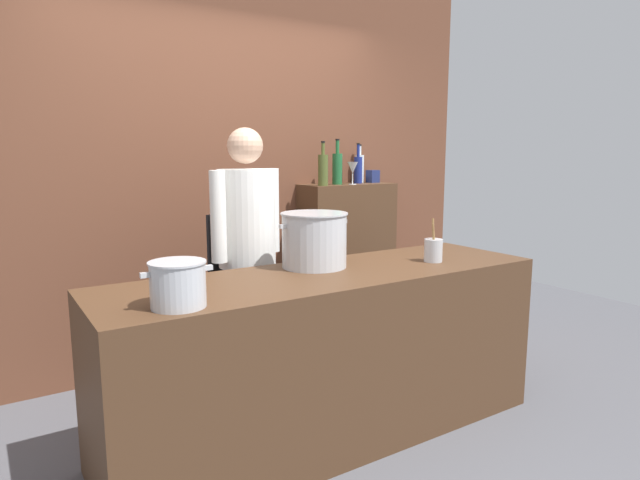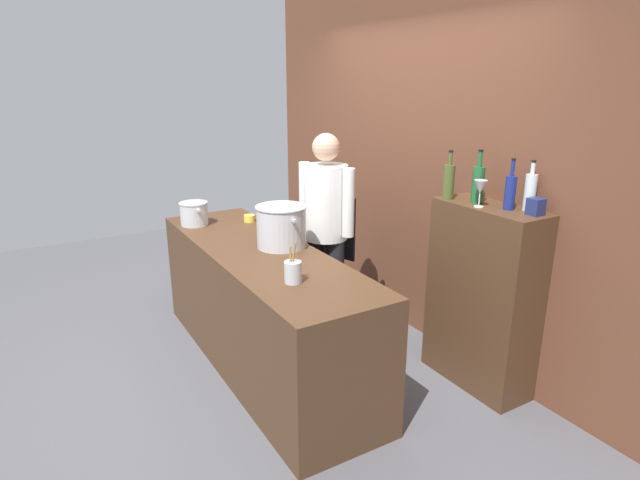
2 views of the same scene
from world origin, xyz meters
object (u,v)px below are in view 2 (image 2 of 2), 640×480
Objects in this scene: wine_glass_short at (480,188)px; spice_tin_navy at (536,207)px; butter_jar at (249,218)px; wine_bottle_olive at (449,181)px; chef at (326,223)px; wine_bottle_clear at (530,191)px; stockpot_large at (281,226)px; utensil_crock at (293,272)px; wine_bottle_cobalt at (510,191)px; wine_bottle_green at (478,184)px; stockpot_small at (194,214)px.

wine_glass_short reaches higher than spice_tin_navy.
wine_bottle_olive reaches higher than butter_jar.
chef is 1.54m from wine_bottle_clear.
wine_bottle_olive reaches higher than wine_glass_short.
wine_bottle_olive is (0.66, 0.93, 0.35)m from stockpot_large.
utensil_crock is 1.43m from wine_bottle_cobalt.
wine_bottle_clear is at bearing 44.48° from stockpot_large.
chef is 1.23m from wine_bottle_green.
chef is at bearing 138.63° from utensil_crock.
butter_jar is at bearing -149.21° from wine_bottle_green.
chef is 0.70m from butter_jar.
stockpot_large reaches higher than butter_jar.
stockpot_large is 1.44× the size of stockpot_small.
stockpot_large is 2.44× the size of wine_glass_short.
stockpot_large is 1.36m from wine_bottle_green.
stockpot_large is at bearing 91.35° from chef.
spice_tin_navy is at bearing 24.55° from wine_glass_short.
stockpot_large is 1.65m from wine_bottle_clear.
wine_bottle_cobalt is at bearing 35.85° from stockpot_small.
wine_bottle_cobalt reaches higher than butter_jar.
wine_bottle_olive is (1.40, 0.86, 0.47)m from butter_jar.
wine_bottle_cobalt is at bearing -132.86° from wine_bottle_clear.
butter_jar is 2.22m from wine_bottle_clear.
wine_bottle_green is 0.23m from wine_bottle_cobalt.
wine_bottle_green is (1.02, 0.53, 0.44)m from chef.
wine_glass_short is at bearing 44.89° from stockpot_large.
spice_tin_navy is (0.58, 0.15, -0.07)m from wine_bottle_olive.
spice_tin_navy reaches higher than utensil_crock.
wine_bottle_cobalt is 3.13× the size of spice_tin_navy.
utensil_crock is at bearing -114.41° from spice_tin_navy.
chef is at bearing 50.34° from stockpot_small.
wine_glass_short is 0.35m from spice_tin_navy.
wine_bottle_cobalt is at bearing 44.27° from stockpot_large.
wine_bottle_olive is 0.53m from wine_bottle_clear.
wine_bottle_cobalt is at bearing 28.47° from butter_jar.
chef is 1.10m from utensil_crock.
wine_bottle_green is at bearing -170.54° from spice_tin_navy.
wine_bottle_green reaches higher than butter_jar.
wine_glass_short is at bearing -137.38° from wine_bottle_clear.
butter_jar is 0.29× the size of wine_bottle_cobalt.
stockpot_small is at bearing -175.77° from utensil_crock.
wine_bottle_clear is (1.33, 0.65, 0.43)m from chef.
spice_tin_navy is at bearing 9.20° from wine_bottle_cobalt.
stockpot_small is 0.45m from butter_jar.
wine_bottle_clear is at bearing -172.99° from chef.
wine_bottle_cobalt is 1.84× the size of wine_glass_short.
wine_bottle_green is (0.20, 1.26, 0.43)m from utensil_crock.
wine_bottle_clear is at bearing 148.95° from spice_tin_navy.
wine_bottle_olive is at bearing 89.20° from utensil_crock.
spice_tin_navy is at bearing 26.98° from butter_jar.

